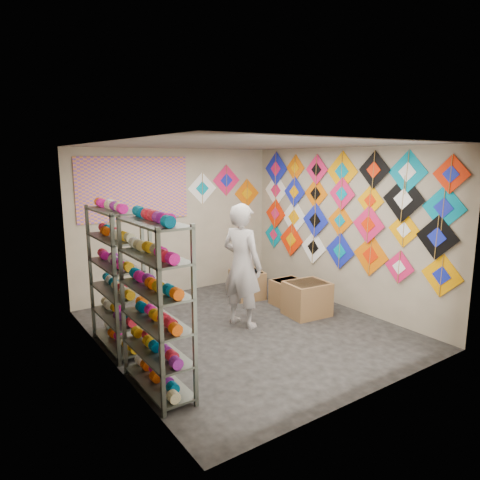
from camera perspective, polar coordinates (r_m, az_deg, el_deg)
ground at (r=6.56m, az=0.78°, el=-11.74°), size 4.50×4.50×0.00m
room_walls at (r=6.12m, az=0.82°, el=2.64°), size 4.50×4.50×4.50m
shelf_rack_front at (r=4.71m, az=-11.15°, el=-8.76°), size 0.40×1.10×1.90m
shelf_rack_back at (r=5.88m, az=-16.23°, el=-5.06°), size 0.40×1.10×1.90m
string_spools at (r=5.26m, az=-14.02°, el=-5.72°), size 0.12×2.36×0.12m
kite_wall_display at (r=7.46m, az=13.19°, el=3.81°), size 0.06×4.27×2.07m
back_wall_kites at (r=8.54m, az=-1.98°, el=7.04°), size 1.66×0.02×0.89m
poster at (r=7.69m, az=-13.90°, el=6.64°), size 2.00×0.01×1.10m
shopkeeper at (r=6.41m, az=0.26°, el=-3.42°), size 0.94×0.84×1.88m
carton_a at (r=7.10m, az=8.92°, el=-7.74°), size 0.71×0.61×0.55m
carton_b at (r=7.58m, az=6.41°, el=-6.92°), size 0.55×0.46×0.43m
carton_c at (r=7.88m, az=0.97°, el=-5.92°), size 0.62×0.66×0.50m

